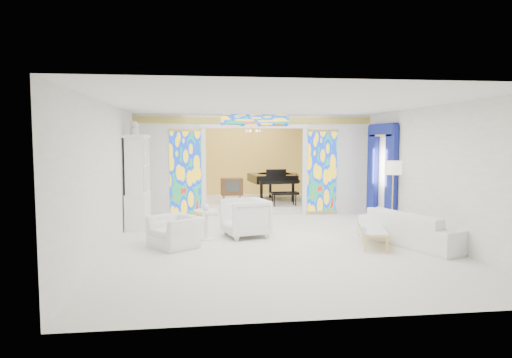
{
  "coord_description": "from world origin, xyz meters",
  "views": [
    {
      "loc": [
        -1.65,
        -11.41,
        2.27
      ],
      "look_at": [
        -0.18,
        0.2,
        1.25
      ],
      "focal_mm": 32.0,
      "sensor_mm": 36.0,
      "label": 1
    }
  ],
  "objects": [
    {
      "name": "wall_left",
      "position": [
        -3.5,
        0.0,
        1.5
      ],
      "size": [
        0.02,
        12.0,
        3.0
      ],
      "primitive_type": "cube",
      "color": "white",
      "rests_on": "floor"
    },
    {
      "name": "armchair_right",
      "position": [
        -0.59,
        -0.97,
        0.45
      ],
      "size": [
        1.19,
        1.17,
        0.89
      ],
      "primitive_type": "imported",
      "rotation": [
        0.0,
        0.0,
        -1.31
      ],
      "color": "white",
      "rests_on": "floor"
    },
    {
      "name": "vase",
      "position": [
        -1.5,
        -1.18,
        0.77
      ],
      "size": [
        0.2,
        0.2,
        0.18
      ],
      "primitive_type": "imported",
      "rotation": [
        0.0,
        0.0,
        -0.12
      ],
      "color": "white",
      "rests_on": "side_table"
    },
    {
      "name": "alcove_platform",
      "position": [
        0.0,
        4.1,
        0.09
      ],
      "size": [
        6.8,
        3.8,
        0.18
      ],
      "primitive_type": "cube",
      "color": "white",
      "rests_on": "floor"
    },
    {
      "name": "ceiling",
      "position": [
        0.0,
        0.0,
        3.0
      ],
      "size": [
        7.0,
        12.0,
        0.02
      ],
      "primitive_type": "cube",
      "color": "white",
      "rests_on": "wall_back"
    },
    {
      "name": "blue_drapes",
      "position": [
        3.4,
        0.7,
        1.58
      ],
      "size": [
        0.14,
        1.85,
        2.65
      ],
      "color": "navy",
      "rests_on": "wall_right"
    },
    {
      "name": "tv_console",
      "position": [
        -0.57,
        3.56,
        0.7
      ],
      "size": [
        0.72,
        0.51,
        0.81
      ],
      "rotation": [
        0.0,
        0.0,
        0.06
      ],
      "color": "#55371E",
      "rests_on": "alcove_platform"
    },
    {
      "name": "stained_glass_right",
      "position": [
        2.03,
        1.89,
        1.3
      ],
      "size": [
        0.9,
        0.04,
        2.4
      ],
      "primitive_type": "cube",
      "color": "gold",
      "rests_on": "partition_wall"
    },
    {
      "name": "floor_lamp",
      "position": [
        3.2,
        -0.52,
        1.47
      ],
      "size": [
        0.45,
        0.45,
        1.73
      ],
      "rotation": [
        0.0,
        0.0,
        0.07
      ],
      "color": "gold",
      "rests_on": "floor"
    },
    {
      "name": "stained_glass_transom",
      "position": [
        0.0,
        1.89,
        2.82
      ],
      "size": [
        2.0,
        0.04,
        0.34
      ],
      "primitive_type": "cube",
      "color": "gold",
      "rests_on": "partition_wall"
    },
    {
      "name": "gold_curtain_back",
      "position": [
        0.0,
        5.88,
        1.5
      ],
      "size": [
        6.7,
        0.1,
        2.9
      ],
      "primitive_type": "cube",
      "color": "#E9B251",
      "rests_on": "wall_back"
    },
    {
      "name": "grand_piano",
      "position": [
        0.98,
        4.16,
        0.92
      ],
      "size": [
        1.83,
        2.85,
        1.09
      ],
      "rotation": [
        0.0,
        0.0,
        0.1
      ],
      "color": "black",
      "rests_on": "alcove_platform"
    },
    {
      "name": "coffee_table",
      "position": [
        2.07,
        -2.07,
        0.34
      ],
      "size": [
        0.94,
        1.74,
        0.37
      ],
      "rotation": [
        0.0,
        0.0,
        -0.27
      ],
      "color": "silver",
      "rests_on": "floor"
    },
    {
      "name": "armchair_left",
      "position": [
        -2.16,
        -1.78,
        0.32
      ],
      "size": [
        1.29,
        1.32,
        0.65
      ],
      "primitive_type": "imported",
      "rotation": [
        0.0,
        0.0,
        -0.93
      ],
      "color": "white",
      "rests_on": "floor"
    },
    {
      "name": "floor",
      "position": [
        0.0,
        0.0,
        0.0
      ],
      "size": [
        12.0,
        12.0,
        0.0
      ],
      "primitive_type": "plane",
      "color": "white",
      "rests_on": "ground"
    },
    {
      "name": "sofa",
      "position": [
        2.95,
        -2.22,
        0.36
      ],
      "size": [
        1.81,
        2.68,
        0.73
      ],
      "primitive_type": "imported",
      "rotation": [
        0.0,
        0.0,
        1.94
      ],
      "color": "white",
      "rests_on": "floor"
    },
    {
      "name": "partition_wall",
      "position": [
        0.0,
        2.0,
        1.65
      ],
      "size": [
        7.0,
        0.22,
        3.0
      ],
      "color": "white",
      "rests_on": "floor"
    },
    {
      "name": "wall_back",
      "position": [
        0.0,
        6.0,
        1.5
      ],
      "size": [
        7.0,
        0.02,
        3.0
      ],
      "primitive_type": "cube",
      "color": "white",
      "rests_on": "floor"
    },
    {
      "name": "side_table",
      "position": [
        -1.5,
        -1.18,
        0.44
      ],
      "size": [
        0.54,
        0.54,
        0.67
      ],
      "rotation": [
        0.0,
        0.0,
        0.0
      ],
      "color": "white",
      "rests_on": "floor"
    },
    {
      "name": "chandelier",
      "position": [
        0.2,
        4.0,
        2.55
      ],
      "size": [
        0.48,
        0.48,
        0.3
      ],
      "primitive_type": "cylinder",
      "color": "gold",
      "rests_on": "ceiling"
    },
    {
      "name": "wall_front",
      "position": [
        0.0,
        -6.0,
        1.5
      ],
      "size": [
        7.0,
        0.02,
        3.0
      ],
      "primitive_type": "cube",
      "color": "white",
      "rests_on": "floor"
    },
    {
      "name": "china_cabinet",
      "position": [
        -3.22,
        0.6,
        1.17
      ],
      "size": [
        0.56,
        1.46,
        2.72
      ],
      "color": "white",
      "rests_on": "floor"
    },
    {
      "name": "wall_right",
      "position": [
        3.5,
        0.0,
        1.5
      ],
      "size": [
        0.02,
        12.0,
        3.0
      ],
      "primitive_type": "cube",
      "color": "white",
      "rests_on": "floor"
    },
    {
      "name": "stained_glass_left",
      "position": [
        -2.03,
        1.89,
        1.3
      ],
      "size": [
        0.9,
        0.04,
        2.4
      ],
      "primitive_type": "cube",
      "color": "gold",
      "rests_on": "partition_wall"
    }
  ]
}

